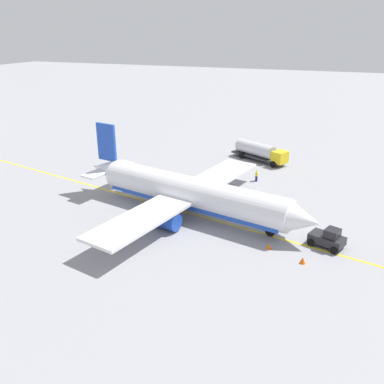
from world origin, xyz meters
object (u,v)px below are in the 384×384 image
(airplane, at_px, (189,193))
(pushback_tug, at_px, (328,238))
(refueling_worker, at_px, (256,176))
(safety_cone_nose, at_px, (303,260))
(fuel_tanker, at_px, (260,151))
(safety_cone_wingtip, at_px, (269,246))

(airplane, bearing_deg, pushback_tug, -8.50)
(refueling_worker, bearing_deg, pushback_tug, -55.77)
(refueling_worker, xyz_separation_m, safety_cone_nose, (9.72, -21.68, -0.48))
(fuel_tanker, distance_m, pushback_tug, 30.85)
(refueling_worker, bearing_deg, airplane, -109.88)
(fuel_tanker, bearing_deg, safety_cone_wingtip, -75.54)
(pushback_tug, relative_size, refueling_worker, 2.38)
(fuel_tanker, relative_size, safety_cone_nose, 16.11)
(refueling_worker, bearing_deg, safety_cone_wingtip, -73.40)
(safety_cone_nose, bearing_deg, airplane, 155.14)
(refueling_worker, distance_m, safety_cone_nose, 23.77)
(safety_cone_nose, bearing_deg, refueling_worker, 114.16)
(airplane, distance_m, pushback_tug, 17.34)
(safety_cone_nose, height_order, safety_cone_wingtip, safety_cone_nose)
(airplane, height_order, refueling_worker, airplane)
(safety_cone_nose, distance_m, safety_cone_wingtip, 4.12)
(fuel_tanker, distance_m, safety_cone_wingtip, 31.44)
(airplane, height_order, safety_cone_wingtip, airplane)
(safety_cone_wingtip, bearing_deg, pushback_tug, 25.42)
(airplane, xyz_separation_m, safety_cone_nose, (15.04, -6.97, -2.42))
(pushback_tug, distance_m, refueling_worker, 20.88)
(fuel_tanker, bearing_deg, pushback_tug, -63.79)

